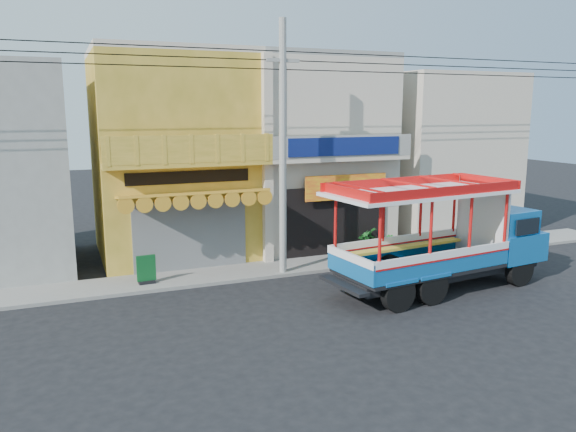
# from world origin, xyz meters

# --- Properties ---
(ground) EXTENTS (90.00, 90.00, 0.00)m
(ground) POSITION_xyz_m (0.00, 0.00, 0.00)
(ground) COLOR black
(ground) RESTS_ON ground
(sidewalk) EXTENTS (30.00, 2.00, 0.12)m
(sidewalk) POSITION_xyz_m (0.00, 4.00, 0.06)
(sidewalk) COLOR slate
(sidewalk) RESTS_ON ground
(shophouse_left) EXTENTS (6.00, 7.50, 8.24)m
(shophouse_left) POSITION_xyz_m (-4.00, 7.96, 4.11)
(shophouse_left) COLOR #A48724
(shophouse_left) RESTS_ON ground
(shophouse_right) EXTENTS (6.00, 6.75, 8.24)m
(shophouse_right) POSITION_xyz_m (2.00, 7.96, 4.11)
(shophouse_right) COLOR beige
(shophouse_right) RESTS_ON ground
(party_pilaster) EXTENTS (0.35, 0.30, 8.00)m
(party_pilaster) POSITION_xyz_m (-1.00, 4.85, 4.00)
(party_pilaster) COLOR beige
(party_pilaster) RESTS_ON ground
(filler_building_right) EXTENTS (6.00, 6.00, 7.60)m
(filler_building_right) POSITION_xyz_m (9.00, 8.00, 3.80)
(filler_building_right) COLOR beige
(filler_building_right) RESTS_ON ground
(utility_pole) EXTENTS (28.00, 0.26, 9.00)m
(utility_pole) POSITION_xyz_m (-0.85, 3.30, 5.03)
(utility_pole) COLOR gray
(utility_pole) RESTS_ON ground
(songthaew_truck) EXTENTS (8.16, 3.42, 3.70)m
(songthaew_truck) POSITION_xyz_m (3.83, -0.13, 1.78)
(songthaew_truck) COLOR black
(songthaew_truck) RESTS_ON ground
(green_sign) EXTENTS (0.65, 0.33, 0.99)m
(green_sign) POSITION_xyz_m (-5.82, 3.75, 0.53)
(green_sign) COLOR black
(green_sign) RESTS_ON sidewalk
(potted_plant_a) EXTENTS (1.09, 1.14, 0.99)m
(potted_plant_a) POSITION_xyz_m (3.26, 4.60, 0.62)
(potted_plant_a) COLOR #1B6021
(potted_plant_a) RESTS_ON sidewalk
(potted_plant_b) EXTENTS (0.56, 0.61, 0.90)m
(potted_plant_b) POSITION_xyz_m (3.73, 3.57, 0.57)
(potted_plant_b) COLOR #1B6021
(potted_plant_b) RESTS_ON sidewalk
(potted_plant_c) EXTENTS (0.63, 0.63, 0.92)m
(potted_plant_c) POSITION_xyz_m (3.21, 4.65, 0.58)
(potted_plant_c) COLOR #1B6021
(potted_plant_c) RESTS_ON sidewalk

